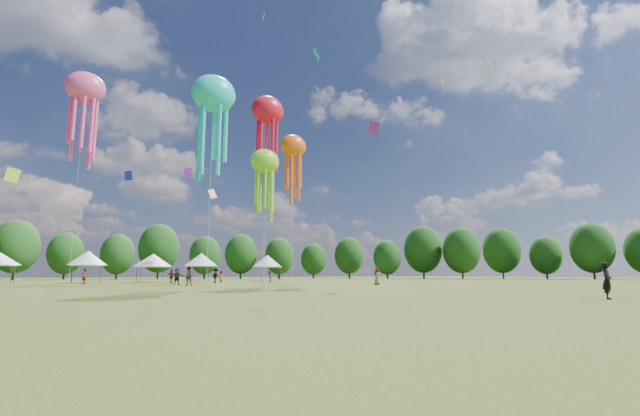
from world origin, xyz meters
TOP-DOWN VIEW (x-y plane):
  - ground at (0.00, 0.00)m, footprint 300.00×300.00m
  - observer_main at (7.17, -1.03)m, footprint 0.76×0.66m
  - spectator_near at (-4.31, 32.62)m, footprint 1.08×0.94m
  - spectators_far at (2.06, 41.93)m, footprint 28.66×25.21m
  - festival_tents at (-5.59, 55.83)m, footprint 41.52×8.28m
  - show_kites at (-2.33, 34.40)m, footprint 24.89×15.61m
  - small_kites at (0.62, 41.63)m, footprint 73.36×53.63m
  - treeline at (-3.87, 62.51)m, footprint 201.57×95.24m

SIDE VIEW (x-z plane):
  - ground at x=0.00m, z-range 0.00..0.00m
  - observer_main at x=7.17m, z-range 0.00..1.76m
  - spectators_far at x=2.06m, z-range -0.04..1.83m
  - spectator_near at x=-4.31m, z-range 0.00..1.90m
  - festival_tents at x=-5.59m, z-range 1.06..5.51m
  - treeline at x=-3.87m, z-range -0.17..13.26m
  - show_kites at x=-2.33m, z-range 5.71..29.60m
  - small_kites at x=0.62m, z-range 6.56..53.54m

